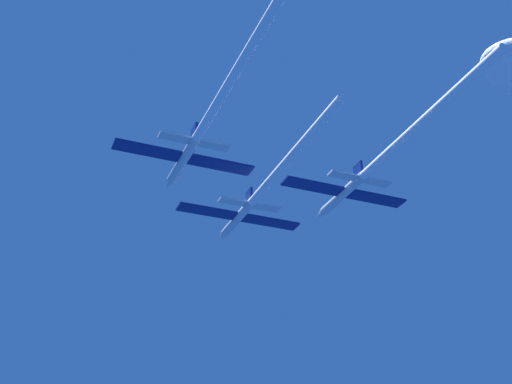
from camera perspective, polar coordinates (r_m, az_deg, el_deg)
jet_lead at (r=85.52m, az=0.35°, el=-0.01°), size 16.99×37.02×2.81m
jet_left_wing at (r=74.42m, az=-4.05°, el=6.07°), size 16.99×39.85×2.81m
jet_right_wing at (r=81.95m, az=10.07°, el=2.44°), size 16.99×38.35×2.81m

